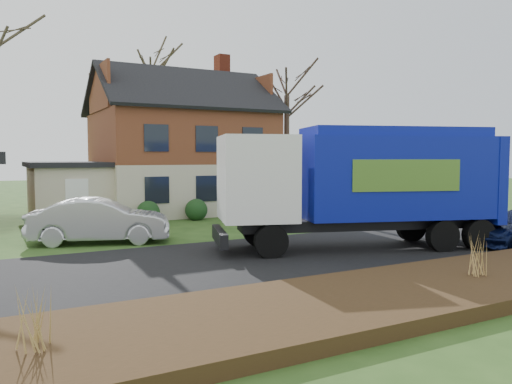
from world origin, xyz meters
name	(u,v)px	position (x,y,z in m)	size (l,w,h in m)	color
ground	(275,257)	(0.00, 0.00, 0.00)	(120.00, 120.00, 0.00)	#274717
road	(275,257)	(0.00, 0.00, 0.01)	(80.00, 7.00, 0.02)	black
mulch_verge	(399,294)	(0.00, -5.30, 0.15)	(80.00, 3.50, 0.30)	#2F200F
main_house	(173,140)	(1.49, 13.91, 4.03)	(12.95, 8.95, 9.26)	beige
garbage_truck	(365,179)	(3.45, -0.10, 2.34)	(9.81, 5.29, 4.07)	black
silver_sedan	(100,221)	(-4.24, 5.18, 0.80)	(1.70, 4.88, 1.61)	#B6B9BF
tree_front_east	(287,76)	(7.25, 11.12, 7.61)	(3.37, 3.37, 9.37)	#402F26
tree_back	(151,52)	(2.34, 20.94, 10.30)	(3.90, 3.90, 12.36)	#433928
grass_clump_west	(32,317)	(-7.20, -5.37, 0.77)	(0.36, 0.29, 0.94)	#A48648
grass_clump_mid	(477,255)	(2.33, -5.38, 0.78)	(0.35, 0.29, 0.97)	tan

